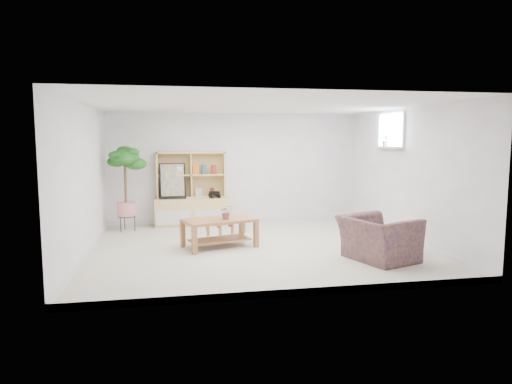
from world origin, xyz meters
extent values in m
cube|color=beige|center=(0.00, 0.00, 0.00)|extent=(5.50, 5.00, 0.01)
cube|color=white|center=(0.00, 0.00, 2.40)|extent=(5.50, 5.00, 0.01)
cube|color=white|center=(0.00, 2.50, 1.20)|extent=(5.50, 0.01, 2.40)
cube|color=white|center=(0.00, -2.50, 1.20)|extent=(5.50, 0.01, 2.40)
cube|color=white|center=(-2.75, 0.00, 1.20)|extent=(0.01, 5.00, 2.40)
cube|color=white|center=(2.75, 0.00, 1.20)|extent=(0.01, 5.00, 2.40)
cube|color=white|center=(2.67, 0.60, 1.68)|extent=(0.14, 1.00, 0.04)
imported|color=#175822|center=(-0.50, 0.08, 0.61)|extent=(0.23, 0.21, 0.24)
imported|color=#191B3F|center=(1.68, -1.15, 0.38)|extent=(1.18, 1.26, 0.76)
imported|color=#165519|center=(2.67, 0.72, 1.81)|extent=(0.15, 0.14, 0.22)
camera|label=1|loc=(-1.40, -7.50, 1.85)|focal=32.00mm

